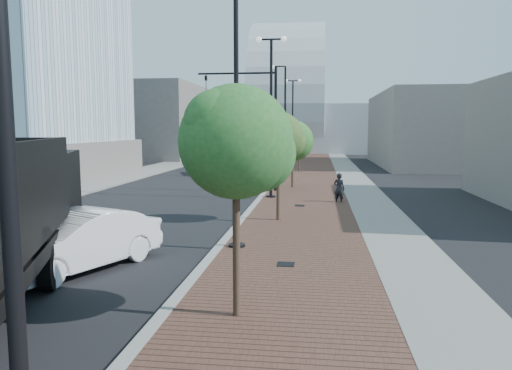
# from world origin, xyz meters

# --- Properties ---
(sidewalk) EXTENTS (7.00, 140.00, 0.12)m
(sidewalk) POSITION_xyz_m (3.50, 40.00, 0.06)
(sidewalk) COLOR #4C2D23
(sidewalk) RESTS_ON ground
(concrete_strip) EXTENTS (2.40, 140.00, 0.13)m
(concrete_strip) POSITION_xyz_m (6.20, 40.00, 0.07)
(concrete_strip) COLOR slate
(concrete_strip) RESTS_ON ground
(curb) EXTENTS (0.30, 140.00, 0.14)m
(curb) POSITION_xyz_m (0.00, 40.00, 0.07)
(curb) COLOR gray
(curb) RESTS_ON ground
(west_sidewalk) EXTENTS (4.00, 140.00, 0.12)m
(west_sidewalk) POSITION_xyz_m (-13.00, 40.00, 0.06)
(west_sidewalk) COLOR slate
(west_sidewalk) RESTS_ON ground
(dump_truck) EXTENTS (7.47, 14.06, 3.87)m
(dump_truck) POSITION_xyz_m (-4.77, 5.36, 1.63)
(dump_truck) COLOR black
(dump_truck) RESTS_ON ground
(white_sedan) EXTENTS (3.77, 5.52, 1.72)m
(white_sedan) POSITION_xyz_m (-3.59, 7.07, 0.86)
(white_sedan) COLOR white
(white_sedan) RESTS_ON ground
(dark_car_mid) EXTENTS (3.44, 4.81, 1.22)m
(dark_car_mid) POSITION_xyz_m (-7.05, 36.62, 0.61)
(dark_car_mid) COLOR black
(dark_car_mid) RESTS_ON ground
(dark_car_far) EXTENTS (3.83, 5.28, 1.42)m
(dark_car_far) POSITION_xyz_m (-4.05, 49.39, 0.71)
(dark_car_far) COLOR black
(dark_car_far) RESTS_ON ground
(pedestrian) EXTENTS (0.73, 0.61, 1.70)m
(pedestrian) POSITION_xyz_m (4.48, 20.60, 0.85)
(pedestrian) COLOR black
(pedestrian) RESTS_ON ground
(streetlight_0) EXTENTS (1.72, 0.56, 9.28)m
(streetlight_0) POSITION_xyz_m (0.60, -2.00, 4.82)
(streetlight_0) COLOR black
(streetlight_0) RESTS_ON ground
(streetlight_1) EXTENTS (1.44, 0.56, 9.21)m
(streetlight_1) POSITION_xyz_m (0.49, 10.00, 4.34)
(streetlight_1) COLOR black
(streetlight_1) RESTS_ON ground
(streetlight_2) EXTENTS (1.72, 0.56, 9.28)m
(streetlight_2) POSITION_xyz_m (0.60, 22.00, 4.82)
(streetlight_2) COLOR black
(streetlight_2) RESTS_ON ground
(streetlight_3) EXTENTS (1.44, 0.56, 9.21)m
(streetlight_3) POSITION_xyz_m (0.49, 34.00, 4.34)
(streetlight_3) COLOR black
(streetlight_3) RESTS_ON ground
(streetlight_4) EXTENTS (1.72, 0.56, 9.28)m
(streetlight_4) POSITION_xyz_m (0.60, 46.00, 4.82)
(streetlight_4) COLOR black
(streetlight_4) RESTS_ON ground
(traffic_mast) EXTENTS (5.09, 0.20, 8.00)m
(traffic_mast) POSITION_xyz_m (-0.30, 25.00, 4.98)
(traffic_mast) COLOR black
(traffic_mast) RESTS_ON ground
(tree_0) EXTENTS (2.43, 2.39, 5.04)m
(tree_0) POSITION_xyz_m (1.65, 4.02, 3.83)
(tree_0) COLOR #382619
(tree_0) RESTS_ON ground
(tree_1) EXTENTS (2.22, 2.14, 4.84)m
(tree_1) POSITION_xyz_m (1.65, 15.02, 3.75)
(tree_1) COLOR #382619
(tree_1) RESTS_ON ground
(tree_2) EXTENTS (2.79, 2.79, 4.68)m
(tree_2) POSITION_xyz_m (1.65, 27.02, 3.28)
(tree_2) COLOR #382619
(tree_2) RESTS_ON ground
(tree_3) EXTENTS (2.21, 2.13, 4.34)m
(tree_3) POSITION_xyz_m (1.65, 39.02, 3.26)
(tree_3) COLOR #382619
(tree_3) RESTS_ON ground
(convention_center) EXTENTS (50.00, 30.00, 50.00)m
(convention_center) POSITION_xyz_m (-2.00, 85.00, 6.00)
(convention_center) COLOR #AEB5B9
(convention_center) RESTS_ON ground
(commercial_block_nw) EXTENTS (14.00, 20.00, 10.00)m
(commercial_block_nw) POSITION_xyz_m (-20.00, 60.00, 5.00)
(commercial_block_nw) COLOR #645E5A
(commercial_block_nw) RESTS_ON ground
(commercial_block_ne) EXTENTS (12.00, 22.00, 8.00)m
(commercial_block_ne) POSITION_xyz_m (16.00, 50.00, 4.00)
(commercial_block_ne) COLOR slate
(commercial_block_ne) RESTS_ON ground
(utility_cover_1) EXTENTS (0.50, 0.50, 0.02)m
(utility_cover_1) POSITION_xyz_m (2.40, 8.00, 0.13)
(utility_cover_1) COLOR black
(utility_cover_1) RESTS_ON sidewalk
(utility_cover_2) EXTENTS (0.50, 0.50, 0.02)m
(utility_cover_2) POSITION_xyz_m (2.40, 19.00, 0.13)
(utility_cover_2) COLOR black
(utility_cover_2) RESTS_ON sidewalk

